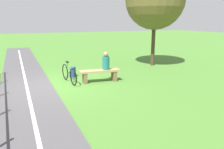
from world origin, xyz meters
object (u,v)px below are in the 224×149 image
object	(u,v)px
bicycle	(69,74)
backpack	(73,72)
bench	(100,74)
tree_far_right	(155,0)
person_seated	(106,62)

from	to	relation	value
bicycle	backpack	bearing A→B (deg)	150.52
bench	bicycle	distance (m)	1.30
tree_far_right	person_seated	bearing A→B (deg)	29.18
person_seated	tree_far_right	bearing A→B (deg)	-143.74
bicycle	tree_far_right	distance (m)	6.47
bench	backpack	world-z (taller)	bench
bench	bicycle	world-z (taller)	bicycle
person_seated	bicycle	bearing A→B (deg)	-10.44
bench	backpack	size ratio (longest dim) A/B	3.85
backpack	bench	bearing A→B (deg)	123.39
bench	tree_far_right	bearing A→B (deg)	-145.79
bicycle	backpack	xyz separation A→B (m)	(-0.37, -0.86, -0.15)
person_seated	tree_far_right	distance (m)	5.20
tree_far_right	backpack	bearing A→B (deg)	9.18
person_seated	tree_far_right	world-z (taller)	tree_far_right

